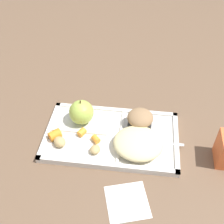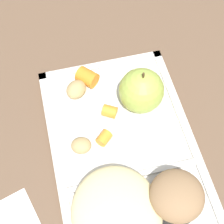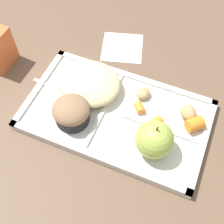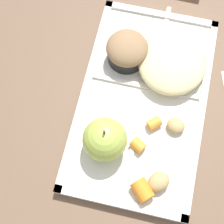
{
  "view_description": "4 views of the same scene",
  "coord_description": "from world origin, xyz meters",
  "px_view_note": "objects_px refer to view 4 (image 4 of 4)",
  "views": [
    {
      "loc": [
        0.07,
        -0.54,
        0.64
      ],
      "look_at": [
        -0.0,
        0.03,
        0.08
      ],
      "focal_mm": 45.82,
      "sensor_mm": 36.0,
      "label": 1
    },
    {
      "loc": [
        0.19,
        -0.07,
        0.51
      ],
      "look_at": [
        -0.05,
        -0.01,
        0.08
      ],
      "focal_mm": 55.18,
      "sensor_mm": 36.0,
      "label": 2
    },
    {
      "loc": [
        -0.12,
        0.31,
        0.55
      ],
      "look_at": [
        0.0,
        0.02,
        0.05
      ],
      "focal_mm": 47.93,
      "sensor_mm": 36.0,
      "label": 3
    },
    {
      "loc": [
        -0.25,
        -0.0,
        0.62
      ],
      "look_at": [
        -0.06,
        0.04,
        0.08
      ],
      "focal_mm": 57.95,
      "sensor_mm": 36.0,
      "label": 4
    }
  ],
  "objects_px": {
    "plastic_fork": "(158,49)",
    "bran_muffin": "(125,50)",
    "green_apple": "(103,139)",
    "lunch_tray": "(140,102)"
  },
  "relations": [
    {
      "from": "lunch_tray",
      "to": "plastic_fork",
      "type": "height_order",
      "value": "lunch_tray"
    },
    {
      "from": "bran_muffin",
      "to": "plastic_fork",
      "type": "height_order",
      "value": "bran_muffin"
    },
    {
      "from": "lunch_tray",
      "to": "green_apple",
      "type": "height_order",
      "value": "green_apple"
    },
    {
      "from": "green_apple",
      "to": "bran_muffin",
      "type": "relative_size",
      "value": 1.09
    },
    {
      "from": "green_apple",
      "to": "bran_muffin",
      "type": "bearing_deg",
      "value": 0.0
    },
    {
      "from": "lunch_tray",
      "to": "bran_muffin",
      "type": "xyz_separation_m",
      "value": [
        0.08,
        0.05,
        0.03
      ]
    },
    {
      "from": "plastic_fork",
      "to": "bran_muffin",
      "type": "bearing_deg",
      "value": 118.09
    },
    {
      "from": "green_apple",
      "to": "plastic_fork",
      "type": "xyz_separation_m",
      "value": [
        0.21,
        -0.06,
        -0.04
      ]
    },
    {
      "from": "green_apple",
      "to": "plastic_fork",
      "type": "bearing_deg",
      "value": -15.89
    },
    {
      "from": "bran_muffin",
      "to": "plastic_fork",
      "type": "bearing_deg",
      "value": -61.91
    }
  ]
}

